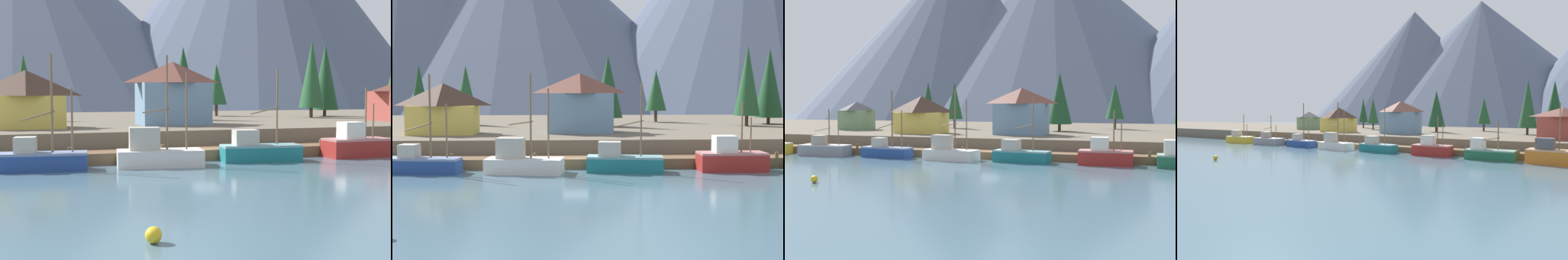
# 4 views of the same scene
# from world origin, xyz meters

# --- Properties ---
(ground_plane) EXTENTS (400.00, 400.00, 1.00)m
(ground_plane) POSITION_xyz_m (0.00, 20.00, -0.50)
(ground_plane) COLOR #476675
(dock) EXTENTS (80.00, 4.00, 1.60)m
(dock) POSITION_xyz_m (0.00, 1.99, 0.50)
(dock) COLOR brown
(dock) RESTS_ON ground_plane
(shoreline_bank) EXTENTS (400.00, 56.00, 2.50)m
(shoreline_bank) POSITION_xyz_m (0.00, 32.00, 1.25)
(shoreline_bank) COLOR #665B4C
(shoreline_bank) RESTS_ON ground_plane
(mountain_central_peak) EXTENTS (160.34, 160.34, 73.54)m
(mountain_central_peak) POSITION_xyz_m (-18.51, 154.13, 36.77)
(mountain_central_peak) COLOR slate
(mountain_central_peak) RESTS_ON ground_plane
(fishing_boat_blue) EXTENTS (7.32, 3.06, 9.18)m
(fishing_boat_blue) POSITION_xyz_m (-14.46, -1.63, 0.97)
(fishing_boat_blue) COLOR navy
(fishing_boat_blue) RESTS_ON ground_plane
(fishing_boat_white) EXTENTS (7.41, 3.79, 9.26)m
(fishing_boat_white) POSITION_xyz_m (-5.05, -2.02, 1.09)
(fishing_boat_white) COLOR silver
(fishing_boat_white) RESTS_ON ground_plane
(fishing_boat_teal) EXTENTS (7.35, 3.26, 8.40)m
(fishing_boat_teal) POSITION_xyz_m (4.39, -1.73, 1.01)
(fishing_boat_teal) COLOR #196B70
(fishing_boat_teal) RESTS_ON ground_plane
(fishing_boat_red) EXTENTS (6.38, 2.71, 6.68)m
(fishing_boat_red) POSITION_xyz_m (14.83, -1.49, 1.18)
(fishing_boat_red) COLOR maroon
(fishing_boat_red) RESTS_ON ground_plane
(house_yellow) EXTENTS (8.20, 5.09, 6.06)m
(house_yellow) POSITION_xyz_m (-15.41, 12.58, 5.60)
(house_yellow) COLOR gold
(house_yellow) RESTS_ON shoreline_bank
(house_blue) EXTENTS (8.30, 5.72, 7.32)m
(house_blue) POSITION_xyz_m (0.89, 14.28, 6.24)
(house_blue) COLOR #6689A8
(house_blue) RESTS_ON shoreline_bank
(conifer_near_left) EXTENTS (3.13, 3.13, 8.88)m
(conifer_near_left) POSITION_xyz_m (-15.68, 29.09, 7.80)
(conifer_near_left) COLOR #4C3823
(conifer_near_left) RESTS_ON shoreline_bank
(conifer_near_right) EXTENTS (4.24, 4.24, 10.09)m
(conifer_near_right) POSITION_xyz_m (5.26, 24.65, 8.18)
(conifer_near_right) COLOR #4C3823
(conifer_near_right) RESTS_ON shoreline_bank
(conifer_mid_left) EXTENTS (3.45, 3.45, 8.55)m
(conifer_mid_left) POSITION_xyz_m (14.00, 35.04, 7.70)
(conifer_mid_left) COLOR #4C3823
(conifer_mid_left) RESTS_ON shoreline_bank
(conifer_back_right) EXTENTS (3.72, 3.72, 11.67)m
(conifer_back_right) POSITION_xyz_m (25.67, 25.14, 9.08)
(conifer_back_right) COLOR #4C3823
(conifer_back_right) RESTS_ON shoreline_bank
(conifer_centre) EXTENTS (4.33, 4.33, 11.65)m
(conifer_centre) POSITION_xyz_m (30.44, 29.00, 8.84)
(conifer_centre) COLOR #4C3823
(conifer_centre) RESTS_ON shoreline_bank
(channel_buoy) EXTENTS (0.70, 0.70, 0.70)m
(channel_buoy) POSITION_xyz_m (-10.55, -23.79, 0.35)
(channel_buoy) COLOR gold
(channel_buoy) RESTS_ON ground_plane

